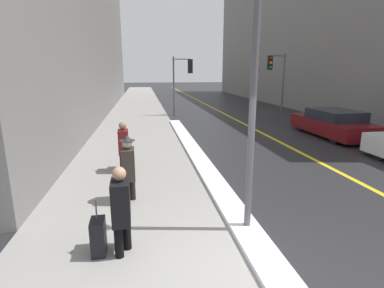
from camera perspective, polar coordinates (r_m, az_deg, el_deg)
ground_plane at (r=4.77m, az=13.84°, el=-23.93°), size 160.00×160.00×0.00m
sidewalk_slab at (r=18.67m, az=-10.41°, el=4.55°), size 4.00×80.00×0.01m
road_centre_stripe at (r=19.49m, az=7.58°, el=5.02°), size 0.16×80.00×0.00m
snow_bank_curb at (r=10.30m, az=1.04°, el=-2.31°), size 0.55×15.14×0.10m
building_facade_left at (r=24.34m, az=-23.69°, el=21.45°), size 6.00×36.00×13.28m
building_facade_right at (r=29.54m, az=21.71°, el=19.40°), size 6.00×36.00×12.63m
lamp_post at (r=5.16m, az=11.84°, el=14.57°), size 0.28×0.28×5.00m
traffic_light_near at (r=20.11m, az=-1.57°, el=13.28°), size 1.31×0.32×3.82m
traffic_light_far at (r=21.07m, az=15.62°, el=13.26°), size 1.31×0.43×4.04m
pedestrian_trailing at (r=4.91m, az=-13.36°, el=-11.57°), size 0.29×0.49×1.47m
pedestrian_in_fedora at (r=6.76m, az=-12.02°, el=-4.13°), size 0.33×0.49×1.56m
pedestrian_with_shoulder_bag at (r=8.88m, az=-12.90°, el=-0.10°), size 0.30×0.70×1.49m
parked_car_maroon at (r=15.03m, az=25.28°, el=3.53°), size 1.84×4.44×1.21m
rolling_suitcase at (r=5.23m, az=-17.40°, el=-16.55°), size 0.23×0.37×0.95m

